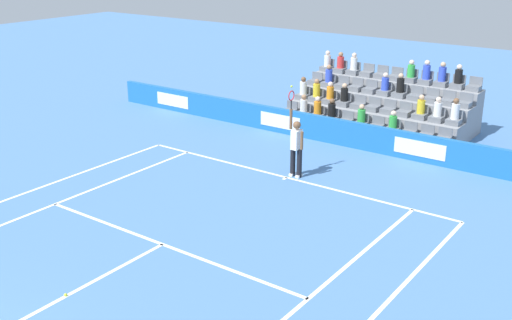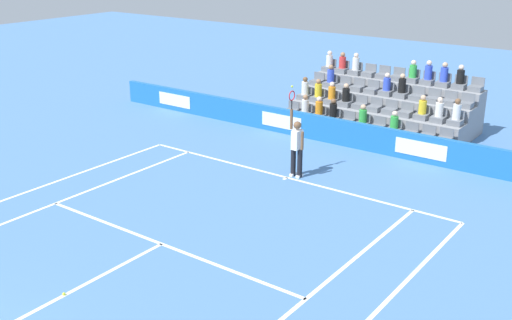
{
  "view_description": "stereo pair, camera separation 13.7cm",
  "coord_description": "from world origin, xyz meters",
  "views": [
    {
      "loc": [
        -9.7,
        3.15,
        6.98
      ],
      "look_at": [
        -0.08,
        -10.15,
        1.1
      ],
      "focal_mm": 43.5,
      "sensor_mm": 36.0,
      "label": 1
    },
    {
      "loc": [
        -9.81,
        3.07,
        6.98
      ],
      "look_at": [
        -0.08,
        -10.15,
        1.1
      ],
      "focal_mm": 43.5,
      "sensor_mm": 36.0,
      "label": 2
    }
  ],
  "objects": [
    {
      "name": "line_centre_service",
      "position": [
        0.0,
        -3.2,
        0.0
      ],
      "size": [
        0.1,
        6.4,
        0.01
      ],
      "primitive_type": "cube",
      "color": "white",
      "rests_on": "ground"
    },
    {
      "name": "line_baseline",
      "position": [
        0.0,
        -11.89,
        0.0
      ],
      "size": [
        10.97,
        0.1,
        0.01
      ],
      "primitive_type": "cube",
      "color": "white",
      "rests_on": "ground"
    },
    {
      "name": "line_doubles_sideline_left",
      "position": [
        5.49,
        -5.95,
        0.0
      ],
      "size": [
        0.1,
        11.89,
        0.01
      ],
      "primitive_type": "cube",
      "color": "white",
      "rests_on": "ground"
    },
    {
      "name": "line_service",
      "position": [
        0.0,
        -6.4,
        0.0
      ],
      "size": [
        8.23,
        0.1,
        0.01
      ],
      "primitive_type": "cube",
      "color": "white",
      "rests_on": "ground"
    },
    {
      "name": "stadium_stand",
      "position": [
        0.01,
        -18.67,
        0.7
      ],
      "size": [
        6.82,
        3.8,
        2.61
      ],
      "color": "gray",
      "rests_on": "ground"
    },
    {
      "name": "line_singles_sideline_left",
      "position": [
        4.12,
        -5.95,
        0.0
      ],
      "size": [
        0.1,
        11.89,
        0.01
      ],
      "primitive_type": "cube",
      "color": "white",
      "rests_on": "ground"
    },
    {
      "name": "line_singles_sideline_right",
      "position": [
        -4.12,
        -5.95,
        0.0
      ],
      "size": [
        0.1,
        11.89,
        0.01
      ],
      "primitive_type": "cube",
      "color": "white",
      "rests_on": "ground"
    },
    {
      "name": "line_centre_mark",
      "position": [
        0.0,
        -11.79,
        0.0
      ],
      "size": [
        0.1,
        0.2,
        0.01
      ],
      "primitive_type": "cube",
      "color": "white",
      "rests_on": "ground"
    },
    {
      "name": "loose_tennis_ball",
      "position": [
        0.01,
        -3.55,
        0.03
      ],
      "size": [
        0.07,
        0.07,
        0.07
      ],
      "primitive_type": "sphere",
      "color": "#D1E533",
      "rests_on": "ground"
    },
    {
      "name": "sponsor_barrier",
      "position": [
        0.0,
        -15.73,
        0.47
      ],
      "size": [
        22.07,
        0.22,
        0.93
      ],
      "color": "#1E66AD",
      "rests_on": "ground"
    },
    {
      "name": "tennis_player",
      "position": [
        -0.16,
        -12.15,
        0.99
      ],
      "size": [
        0.53,
        0.36,
        2.85
      ],
      "color": "black",
      "rests_on": "ground"
    }
  ]
}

